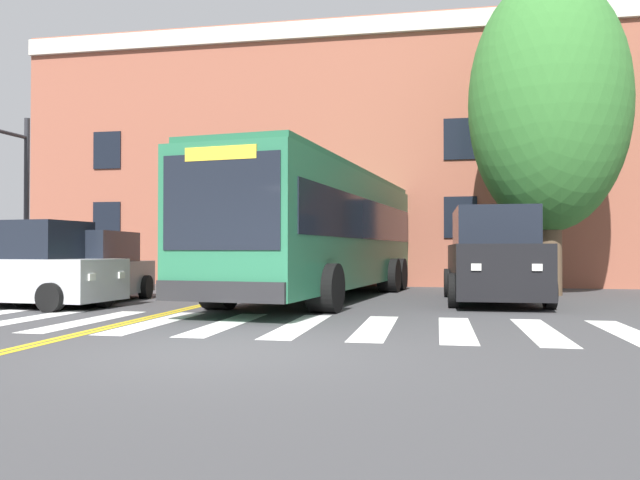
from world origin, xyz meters
The scene contains 11 objects.
ground_plane centered at (0.00, 0.00, 0.00)m, with size 120.00×120.00×0.00m, color #424244.
crosswalk centered at (-0.30, 2.75, 0.00)m, with size 14.58×3.40×0.01m.
lane_line_yellow_inner centered at (-2.76, 16.75, 0.00)m, with size 0.12×36.00×0.01m, color gold.
lane_line_yellow_outer centered at (-2.60, 16.75, 0.00)m, with size 0.12×36.00×0.01m, color gold.
city_bus centered at (-0.32, 8.79, 1.79)m, with size 3.98×12.25×3.32m.
car_grey_near_lane centered at (-5.65, 6.38, 0.79)m, with size 2.40×4.34×1.71m.
car_black_far_lane centered at (3.92, 8.14, 1.08)m, with size 2.29×5.17×2.26m.
car_red_behind_bus centered at (-0.24, 18.69, 0.85)m, with size 2.38×4.77×1.88m.
car_silver_cross_street centered at (-6.15, 5.01, 0.87)m, with size 3.82×2.26×1.90m.
street_tree_curbside_large centered at (5.67, 10.85, 5.34)m, with size 5.88×5.89×8.97m.
building_facade centered at (3.38, 18.90, 4.75)m, with size 32.49×9.65×9.48m.
Camera 1 is at (2.60, -7.40, 1.26)m, focal length 35.00 mm.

